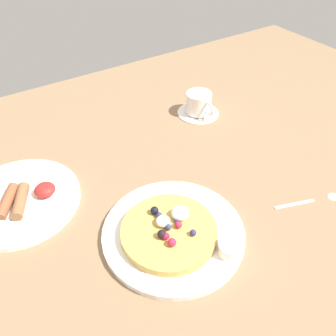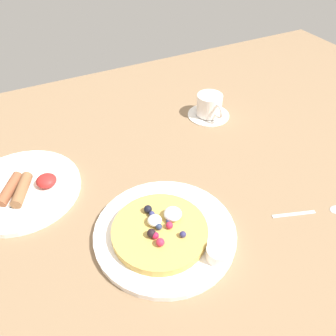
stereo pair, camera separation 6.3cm
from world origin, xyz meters
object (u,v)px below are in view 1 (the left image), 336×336
object	(u,v)px
pancake_plate	(173,233)
breakfast_plate	(19,200)
coffee_saucer	(198,112)
teaspoon	(319,199)
coffee_cup	(199,102)
syrup_ramekin	(230,248)

from	to	relation	value
pancake_plate	breakfast_plate	size ratio (longest dim) A/B	1.07
coffee_saucer	teaspoon	xyz separation A→B (m)	(0.01, -0.44, -0.00)
breakfast_plate	pancake_plate	bearing A→B (deg)	-47.40
coffee_cup	syrup_ramekin	bearing A→B (deg)	-120.08
coffee_saucer	coffee_cup	bearing A→B (deg)	-89.81
pancake_plate	breakfast_plate	distance (m)	0.36
breakfast_plate	coffee_saucer	bearing A→B (deg)	8.12
coffee_saucer	pancake_plate	bearing A→B (deg)	-132.80
pancake_plate	teaspoon	world-z (taller)	pancake_plate
pancake_plate	coffee_saucer	xyz separation A→B (m)	(0.32, 0.34, -0.00)
coffee_cup	teaspoon	xyz separation A→B (m)	(0.01, -0.44, -0.04)
coffee_saucer	teaspoon	size ratio (longest dim) A/B	0.81
syrup_ramekin	coffee_cup	bearing A→B (deg)	59.92
breakfast_plate	coffee_cup	xyz separation A→B (m)	(0.56, 0.08, 0.03)
syrup_ramekin	teaspoon	bearing A→B (deg)	1.12
syrup_ramekin	breakfast_plate	distance (m)	0.47
syrup_ramekin	teaspoon	world-z (taller)	syrup_ramekin
coffee_saucer	teaspoon	distance (m)	0.44
coffee_saucer	teaspoon	world-z (taller)	same
coffee_saucer	coffee_cup	size ratio (longest dim) A/B	1.18
breakfast_plate	coffee_cup	world-z (taller)	coffee_cup
teaspoon	breakfast_plate	bearing A→B (deg)	147.92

